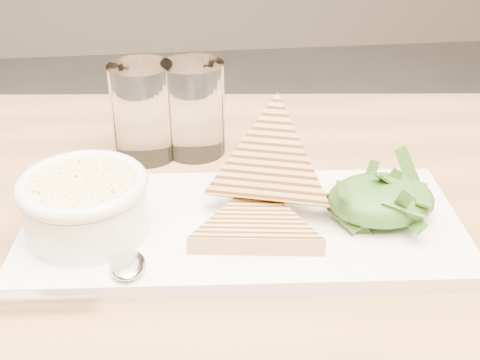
{
  "coord_description": "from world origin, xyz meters",
  "views": [
    {
      "loc": [
        -0.18,
        -0.34,
        1.09
      ],
      "look_at": [
        -0.12,
        0.18,
        0.79
      ],
      "focal_mm": 45.0,
      "sensor_mm": 36.0,
      "label": 1
    }
  ],
  "objects": [
    {
      "name": "table_top",
      "position": [
        -0.2,
        0.12,
        0.72
      ],
      "size": [
        1.32,
        0.95,
        0.04
      ],
      "primitive_type": "cube",
      "rotation": [
        0.0,
        0.0,
        -0.11
      ],
      "color": "#AD7647",
      "rests_on": "ground"
    },
    {
      "name": "sandwich_flat",
      "position": [
        -0.11,
        0.13,
        0.77
      ],
      "size": [
        0.16,
        0.16,
        0.02
      ],
      "primitive_type": null,
      "rotation": [
        0.0,
        0.0,
        -0.14
      ],
      "color": "tan",
      "rests_on": "platter"
    },
    {
      "name": "spoon_handle",
      "position": [
        -0.3,
        0.06,
        0.76
      ],
      "size": [
        0.11,
        0.01,
        0.0
      ],
      "primitive_type": "cube",
      "rotation": [
        0.0,
        0.0,
        -0.06
      ],
      "color": "silver",
      "rests_on": "platter"
    },
    {
      "name": "soup",
      "position": [
        -0.27,
        0.16,
        0.81
      ],
      "size": [
        0.1,
        0.1,
        0.01
      ],
      "primitive_type": "cylinder",
      "color": "#EFE092",
      "rests_on": "soup_bowl"
    },
    {
      "name": "glass_near",
      "position": [
        -0.22,
        0.34,
        0.8
      ],
      "size": [
        0.08,
        0.08,
        0.12
      ],
      "primitive_type": "cylinder",
      "color": "white",
      "rests_on": "table_top"
    },
    {
      "name": "spoon_bowl",
      "position": [
        -0.23,
        0.09,
        0.76
      ],
      "size": [
        0.03,
        0.04,
        0.01
      ],
      "primitive_type": "ellipsoid",
      "rotation": [
        0.0,
        0.0,
        -0.06
      ],
      "color": "silver",
      "rests_on": "platter"
    },
    {
      "name": "sandwich_lean",
      "position": [
        -0.09,
        0.18,
        0.8
      ],
      "size": [
        0.18,
        0.19,
        0.16
      ],
      "primitive_type": null,
      "rotation": [
        0.91,
        0.0,
        -0.31
      ],
      "color": "tan",
      "rests_on": "sandwich_flat"
    },
    {
      "name": "soup_bowl",
      "position": [
        -0.27,
        0.16,
        0.78
      ],
      "size": [
        0.12,
        0.12,
        0.05
      ],
      "primitive_type": "cylinder",
      "color": "white",
      "rests_on": "platter"
    },
    {
      "name": "glass_far",
      "position": [
        -0.16,
        0.34,
        0.8
      ],
      "size": [
        0.08,
        0.08,
        0.12
      ],
      "primitive_type": "cylinder",
      "color": "white",
      "rests_on": "table_top"
    },
    {
      "name": "arugula_pile",
      "position": [
        0.02,
        0.15,
        0.78
      ],
      "size": [
        0.11,
        0.1,
        0.05
      ],
      "primitive_type": null,
      "color": "#477229",
      "rests_on": "platter"
    },
    {
      "name": "platter",
      "position": [
        -0.12,
        0.16,
        0.75
      ],
      "size": [
        0.45,
        0.23,
        0.02
      ],
      "primitive_type": "cube",
      "rotation": [
        0.0,
        0.0,
        -0.08
      ],
      "color": "white",
      "rests_on": "table_top"
    },
    {
      "name": "salad_base",
      "position": [
        0.02,
        0.15,
        0.78
      ],
      "size": [
        0.11,
        0.08,
        0.04
      ],
      "primitive_type": "ellipsoid",
      "color": "#15350E",
      "rests_on": "platter"
    },
    {
      "name": "bowl_rim",
      "position": [
        -0.27,
        0.16,
        0.81
      ],
      "size": [
        0.12,
        0.12,
        0.01
      ],
      "primitive_type": "torus",
      "color": "white",
      "rests_on": "soup_bowl"
    },
    {
      "name": "table_leg_br",
      "position": [
        0.37,
        0.48,
        0.35
      ],
      "size": [
        0.06,
        0.06,
        0.7
      ],
      "primitive_type": "cylinder",
      "color": "#AD7647",
      "rests_on": "ground"
    }
  ]
}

